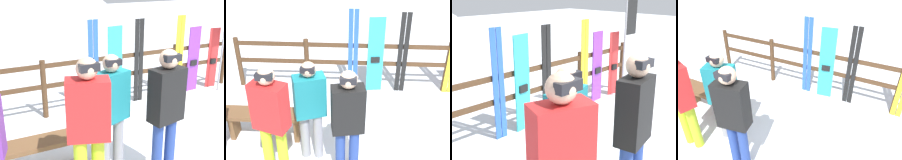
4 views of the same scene
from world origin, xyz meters
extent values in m
plane|color=white|center=(0.00, 0.00, 0.00)|extent=(40.00, 40.00, 0.00)
cylinder|color=#4C331E|center=(-2.83, 1.97, 0.54)|extent=(0.10, 0.10, 1.08)
cylinder|color=#4C331E|center=(-1.42, 1.97, 0.54)|extent=(0.10, 0.10, 1.08)
cylinder|color=#4C331E|center=(0.00, 1.97, 0.54)|extent=(0.10, 0.10, 1.08)
cylinder|color=#4C331E|center=(1.42, 1.97, 0.54)|extent=(0.10, 0.10, 1.08)
cube|color=#4C331E|center=(0.00, 1.97, 0.59)|extent=(5.66, 0.05, 0.08)
cube|color=#4C331E|center=(0.00, 1.97, 0.97)|extent=(5.66, 0.05, 0.08)
cube|color=brown|center=(-1.88, 0.34, 0.46)|extent=(1.42, 0.36, 0.06)
cube|color=brown|center=(-2.41, 0.34, 0.21)|extent=(0.08, 0.29, 0.43)
cube|color=brown|center=(-1.35, 0.34, 0.21)|extent=(0.08, 0.29, 0.43)
cylinder|color=#B7D826|center=(-1.61, -0.46, 0.42)|extent=(0.15, 0.15, 0.85)
cylinder|color=#B7D826|center=(-1.41, -0.46, 0.42)|extent=(0.15, 0.15, 0.85)
cylinder|color=navy|center=(-0.60, -0.44, 0.42)|extent=(0.13, 0.13, 0.83)
cylinder|color=navy|center=(-0.41, -0.44, 0.42)|extent=(0.13, 0.13, 0.83)
cube|color=black|center=(-0.51, -0.44, 1.16)|extent=(0.45, 0.30, 0.66)
sphere|color=#D8B293|center=(-0.51, -0.44, 1.61)|extent=(0.23, 0.23, 0.23)
cube|color=black|center=(-0.51, -0.51, 1.63)|extent=(0.20, 0.08, 0.08)
cylinder|color=gray|center=(-1.15, -0.07, 0.40)|extent=(0.14, 0.14, 0.79)
cylinder|color=gray|center=(-0.96, -0.07, 0.40)|extent=(0.14, 0.14, 0.79)
cube|color=teal|center=(-1.05, -0.07, 1.10)|extent=(0.49, 0.37, 0.63)
sphere|color=#D8B293|center=(-1.05, -0.07, 1.52)|extent=(0.21, 0.21, 0.21)
cube|color=black|center=(-1.05, -0.13, 1.55)|extent=(0.19, 0.07, 0.07)
cube|color=blue|center=(-0.53, 1.92, 0.87)|extent=(0.09, 0.02, 1.73)
cube|color=blue|center=(-0.42, 1.92, 0.87)|extent=(0.09, 0.02, 1.73)
cube|color=#2DBFCC|center=(-0.03, 1.91, 0.79)|extent=(0.32, 0.07, 1.59)
cube|color=black|center=(-0.03, 1.89, 0.71)|extent=(0.18, 0.05, 0.12)
cube|color=black|center=(0.44, 1.92, 0.84)|extent=(0.09, 0.02, 1.69)
cube|color=black|center=(0.55, 1.92, 0.84)|extent=(0.09, 0.02, 1.69)
camera|label=1|loc=(-2.56, -3.24, 2.56)|focal=50.00mm
camera|label=2|loc=(-0.44, -3.66, 3.50)|focal=50.00mm
camera|label=3|loc=(-2.94, -1.90, 2.32)|focal=50.00mm
camera|label=4|loc=(1.18, -2.07, 2.89)|focal=35.00mm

